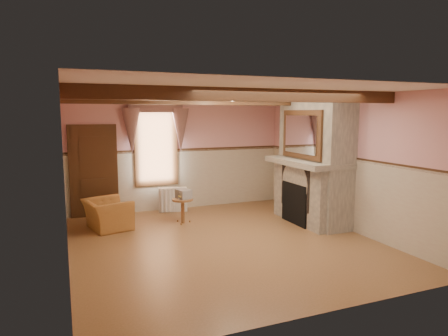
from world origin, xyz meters
name	(u,v)px	position (x,y,z in m)	size (l,w,h in m)	color
floor	(224,242)	(0.00, 0.00, 0.00)	(5.50, 6.00, 0.01)	brown
ceiling	(224,92)	(0.00, 0.00, 2.80)	(5.50, 6.00, 0.01)	silver
wall_back	(179,154)	(0.00, 3.00, 1.40)	(5.50, 0.02, 2.80)	#D69498
wall_front	(320,201)	(0.00, -3.00, 1.40)	(5.50, 0.02, 2.80)	#D69498
wall_left	(64,178)	(-2.75, 0.00, 1.40)	(0.02, 6.00, 2.80)	#D69498
wall_right	(344,162)	(2.75, 0.00, 1.40)	(0.02, 6.00, 2.80)	#D69498
wainscot	(224,203)	(0.00, 0.00, 0.75)	(5.50, 6.00, 1.50)	beige
chair_rail	(224,164)	(0.00, 0.00, 1.50)	(5.50, 6.00, 0.08)	black
firebox	(297,203)	(2.00, 0.60, 0.45)	(0.20, 0.95, 0.90)	black
armchair	(107,214)	(-1.94, 1.74, 0.31)	(0.96, 0.84, 0.63)	#9E662D
side_table	(183,211)	(-0.34, 1.57, 0.28)	(0.46, 0.46, 0.55)	brown
book_stack	(184,194)	(-0.31, 1.61, 0.65)	(0.26, 0.32, 0.20)	#B7AD8C
radiator	(173,200)	(-0.27, 2.70, 0.30)	(0.70, 0.18, 0.60)	silver
bowl	(309,158)	(2.24, 0.55, 1.46)	(0.37, 0.37, 0.09)	brown
mantel_clock	(291,152)	(2.24, 1.31, 1.52)	(0.14, 0.24, 0.20)	black
oil_lamp	(291,150)	(2.24, 1.29, 1.56)	(0.11, 0.11, 0.28)	gold
candle_red	(324,159)	(2.24, 0.00, 1.50)	(0.06, 0.06, 0.16)	maroon
jar_yellow	(323,159)	(2.24, 0.03, 1.48)	(0.06, 0.06, 0.12)	#C48A22
fireplace	(315,160)	(2.42, 0.60, 1.40)	(0.85, 2.00, 2.80)	gray
mantel	(308,162)	(2.24, 0.60, 1.36)	(1.05, 2.05, 0.12)	gray
overmantel_mirror	(301,134)	(2.06, 0.60, 1.97)	(0.06, 1.44, 1.04)	silver
door	(94,172)	(-2.10, 2.94, 1.05)	(1.10, 0.10, 2.10)	black
window	(156,145)	(-0.60, 2.97, 1.65)	(1.06, 0.08, 2.02)	white
window_drapes	(156,121)	(-0.60, 2.88, 2.25)	(1.30, 0.14, 1.40)	gray
ceiling_beam_front	(253,95)	(0.00, -1.20, 2.70)	(5.50, 0.18, 0.20)	black
ceiling_beam_back	(202,100)	(0.00, 1.20, 2.70)	(5.50, 0.18, 0.20)	black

